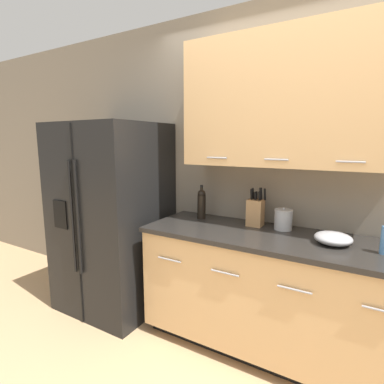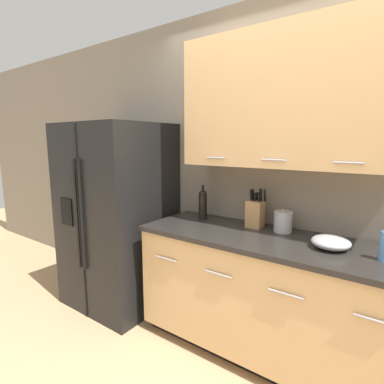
# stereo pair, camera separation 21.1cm
# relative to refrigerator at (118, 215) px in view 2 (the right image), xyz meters

# --- Properties ---
(wall_back) EXTENTS (10.00, 0.39, 2.60)m
(wall_back) POSITION_rel_refrigerator_xyz_m (1.55, 0.38, 0.58)
(wall_back) COLOR gray
(wall_back) RESTS_ON ground_plane
(counter_unit) EXTENTS (1.88, 0.64, 0.90)m
(counter_unit) POSITION_rel_refrigerator_xyz_m (1.47, 0.08, -0.40)
(counter_unit) COLOR black
(counter_unit) RESTS_ON ground_plane
(refrigerator) EXTENTS (0.90, 0.81, 1.71)m
(refrigerator) POSITION_rel_refrigerator_xyz_m (0.00, 0.00, 0.00)
(refrigerator) COLOR black
(refrigerator) RESTS_ON ground_plane
(knife_block) EXTENTS (0.13, 0.11, 0.30)m
(knife_block) POSITION_rel_refrigerator_xyz_m (1.29, 0.25, 0.16)
(knife_block) COLOR #A87A4C
(knife_block) RESTS_ON counter_unit
(wine_bottle) EXTENTS (0.07, 0.07, 0.29)m
(wine_bottle) POSITION_rel_refrigerator_xyz_m (0.82, 0.23, 0.18)
(wine_bottle) COLOR black
(wine_bottle) RESTS_ON counter_unit
(steel_canister) EXTENTS (0.13, 0.13, 0.17)m
(steel_canister) POSITION_rel_refrigerator_xyz_m (1.50, 0.25, 0.12)
(steel_canister) COLOR #A3A3A5
(steel_canister) RESTS_ON counter_unit
(mixing_bowl) EXTENTS (0.23, 0.23, 0.08)m
(mixing_bowl) POSITION_rel_refrigerator_xyz_m (1.86, 0.08, 0.08)
(mixing_bowl) COLOR #A3A3A5
(mixing_bowl) RESTS_ON counter_unit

